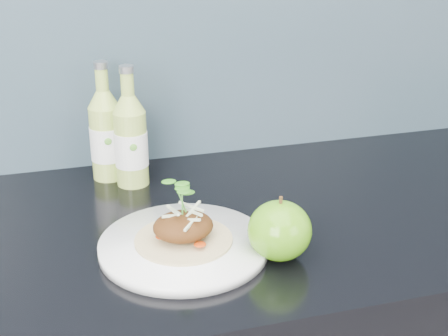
{
  "coord_description": "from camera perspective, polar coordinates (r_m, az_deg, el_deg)",
  "views": [
    {
      "loc": [
        -0.18,
        0.81,
        1.38
      ],
      "look_at": [
        0.07,
        1.67,
        1.0
      ],
      "focal_mm": 50.0,
      "sensor_mm": 36.0,
      "label": 1
    }
  ],
  "objects": [
    {
      "name": "dinner_plate",
      "position": [
        0.94,
        -3.7,
        -7.08
      ],
      "size": [
        0.31,
        0.31,
        0.02
      ],
      "color": "white",
      "rests_on": "kitchen_counter"
    },
    {
      "name": "pork_taco",
      "position": [
        0.92,
        -3.76,
        -5.14
      ],
      "size": [
        0.15,
        0.15,
        0.1
      ],
      "color": "tan",
      "rests_on": "dinner_plate"
    },
    {
      "name": "green_apple",
      "position": [
        0.91,
        5.11,
        -5.72
      ],
      "size": [
        0.1,
        0.1,
        0.1
      ],
      "rotation": [
        0.0,
        0.0,
        -0.06
      ],
      "color": "#4C840E",
      "rests_on": "kitchen_counter"
    },
    {
      "name": "cider_bottle_left",
      "position": [
        1.17,
        -10.73,
        2.98
      ],
      "size": [
        0.07,
        0.07,
        0.22
      ],
      "rotation": [
        0.0,
        0.0,
        -0.16
      ],
      "color": "#ABC954",
      "rests_on": "kitchen_counter"
    },
    {
      "name": "cider_bottle_right",
      "position": [
        1.14,
        -8.52,
        2.49
      ],
      "size": [
        0.06,
        0.06,
        0.22
      ],
      "rotation": [
        0.0,
        0.0,
        0.02
      ],
      "color": "#A1BF4F",
      "rests_on": "kitchen_counter"
    }
  ]
}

